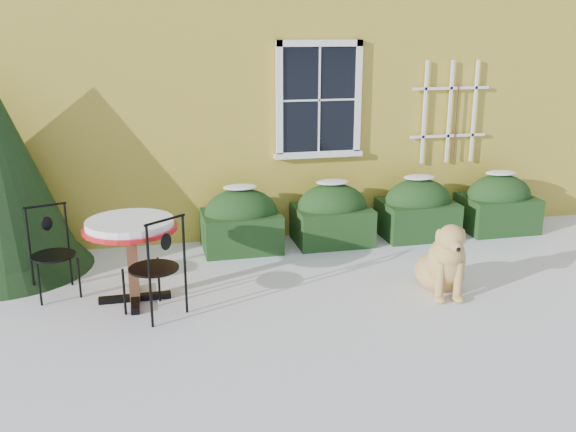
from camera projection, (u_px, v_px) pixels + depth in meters
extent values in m
plane|color=white|center=(310.00, 327.00, 6.57)|extent=(80.00, 80.00, 0.00)
cube|color=gold|center=(217.00, 25.00, 12.26)|extent=(12.00, 8.00, 6.00)
cube|color=black|center=(319.00, 100.00, 8.97)|extent=(1.05, 0.03, 1.45)
cube|color=white|center=(320.00, 43.00, 8.75)|extent=(1.23, 0.06, 0.09)
cube|color=white|center=(318.00, 154.00, 9.18)|extent=(1.23, 0.06, 0.09)
cube|color=white|center=(279.00, 101.00, 8.84)|extent=(0.09, 0.06, 1.63)
cube|color=white|center=(358.00, 99.00, 9.09)|extent=(0.09, 0.06, 1.63)
cube|color=white|center=(319.00, 100.00, 8.95)|extent=(0.02, 0.02, 1.45)
cube|color=white|center=(319.00, 100.00, 8.95)|extent=(1.05, 0.02, 0.02)
cube|color=white|center=(318.00, 155.00, 9.18)|extent=(1.29, 0.14, 0.07)
cube|color=white|center=(424.00, 113.00, 9.36)|extent=(0.04, 0.03, 1.50)
cube|color=white|center=(450.00, 112.00, 9.45)|extent=(0.04, 0.03, 1.50)
cube|color=white|center=(474.00, 111.00, 9.54)|extent=(0.04, 0.03, 1.50)
cube|color=white|center=(448.00, 136.00, 9.55)|extent=(1.20, 0.03, 0.04)
cube|color=white|center=(451.00, 88.00, 9.35)|extent=(1.20, 0.03, 0.04)
cylinder|color=#472D19|center=(456.00, 122.00, 9.50)|extent=(0.02, 0.02, 1.10)
cube|color=black|center=(241.00, 231.00, 8.81)|extent=(1.05, 0.80, 0.52)
ellipsoid|color=black|center=(241.00, 213.00, 8.74)|extent=(1.00, 0.72, 0.67)
ellipsoid|color=white|center=(240.00, 187.00, 8.64)|extent=(0.47, 0.32, 0.06)
cube|color=black|center=(332.00, 225.00, 9.09)|extent=(1.05, 0.80, 0.52)
ellipsoid|color=black|center=(332.00, 207.00, 9.02)|extent=(1.00, 0.72, 0.67)
ellipsoid|color=white|center=(333.00, 182.00, 8.92)|extent=(0.47, 0.32, 0.06)
cube|color=black|center=(417.00, 219.00, 9.38)|extent=(1.05, 0.80, 0.52)
ellipsoid|color=black|center=(418.00, 202.00, 9.30)|extent=(1.00, 0.72, 0.67)
ellipsoid|color=white|center=(419.00, 177.00, 9.20)|extent=(0.47, 0.32, 0.06)
cube|color=black|center=(497.00, 213.00, 9.66)|extent=(1.05, 0.80, 0.52)
ellipsoid|color=black|center=(499.00, 196.00, 9.59)|extent=(1.00, 0.72, 0.67)
ellipsoid|color=white|center=(501.00, 173.00, 9.48)|extent=(0.47, 0.32, 0.06)
cube|color=black|center=(135.00, 298.00, 7.20)|extent=(0.79, 0.09, 0.07)
cube|color=black|center=(135.00, 298.00, 7.20)|extent=(0.09, 0.79, 0.07)
cube|color=brown|center=(133.00, 265.00, 7.09)|extent=(0.11, 0.11, 0.85)
cylinder|color=red|center=(130.00, 228.00, 6.97)|extent=(1.02, 1.02, 0.05)
cylinder|color=white|center=(130.00, 223.00, 6.95)|extent=(0.95, 0.95, 0.08)
cylinder|color=black|center=(159.00, 280.00, 7.12)|extent=(0.03, 0.03, 0.52)
cylinder|color=black|center=(124.00, 292.00, 6.78)|extent=(0.03, 0.03, 0.52)
cylinder|color=black|center=(186.00, 290.00, 6.83)|extent=(0.03, 0.03, 0.52)
cylinder|color=black|center=(151.00, 304.00, 6.50)|extent=(0.03, 0.03, 0.52)
cylinder|color=black|center=(154.00, 268.00, 6.73)|extent=(0.53, 0.53, 0.02)
cylinder|color=black|center=(184.00, 242.00, 6.68)|extent=(0.03, 0.03, 0.57)
cylinder|color=black|center=(148.00, 253.00, 6.34)|extent=(0.03, 0.03, 0.57)
cylinder|color=black|center=(165.00, 220.00, 6.43)|extent=(0.42, 0.32, 0.03)
ellipsoid|color=black|center=(166.00, 242.00, 6.49)|extent=(0.13, 0.11, 0.18)
cylinder|color=black|center=(40.00, 285.00, 7.01)|extent=(0.03, 0.03, 0.48)
cylinder|color=black|center=(79.00, 278.00, 7.22)|extent=(0.03, 0.03, 0.48)
cylinder|color=black|center=(33.00, 273.00, 7.36)|extent=(0.03, 0.03, 0.48)
cylinder|color=black|center=(71.00, 266.00, 7.57)|extent=(0.03, 0.03, 0.48)
cylinder|color=black|center=(54.00, 255.00, 7.23)|extent=(0.49, 0.49, 0.02)
cylinder|color=black|center=(28.00, 231.00, 7.22)|extent=(0.03, 0.03, 0.53)
cylinder|color=black|center=(66.00, 225.00, 7.43)|extent=(0.03, 0.03, 0.53)
cylinder|color=black|center=(45.00, 206.00, 7.25)|extent=(0.46, 0.17, 0.03)
ellipsoid|color=black|center=(47.00, 224.00, 7.31)|extent=(0.13, 0.07, 0.17)
ellipsoid|color=tan|center=(439.00, 272.00, 7.49)|extent=(0.66, 0.71, 0.46)
ellipsoid|color=tan|center=(446.00, 261.00, 7.23)|extent=(0.49, 0.46, 0.58)
sphere|color=tan|center=(449.00, 252.00, 7.13)|extent=(0.36, 0.36, 0.36)
cylinder|color=tan|center=(440.00, 282.00, 7.13)|extent=(0.09, 0.09, 0.46)
cylinder|color=tan|center=(458.00, 281.00, 7.15)|extent=(0.09, 0.09, 0.46)
ellipsoid|color=tan|center=(440.00, 299.00, 7.14)|extent=(0.13, 0.16, 0.08)
ellipsoid|color=tan|center=(458.00, 299.00, 7.15)|extent=(0.13, 0.16, 0.08)
cylinder|color=tan|center=(449.00, 247.00, 7.10)|extent=(0.25, 0.29, 0.25)
sphere|color=tan|center=(452.00, 238.00, 7.02)|extent=(0.30, 0.30, 0.30)
ellipsoid|color=tan|center=(455.00, 246.00, 6.90)|extent=(0.18, 0.26, 0.13)
sphere|color=black|center=(458.00, 249.00, 6.80)|extent=(0.05, 0.05, 0.05)
ellipsoid|color=tan|center=(439.00, 237.00, 7.05)|extent=(0.09, 0.11, 0.19)
ellipsoid|color=tan|center=(462.00, 237.00, 7.07)|extent=(0.09, 0.11, 0.19)
cylinder|color=tan|center=(448.00, 276.00, 7.76)|extent=(0.21, 0.37, 0.08)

